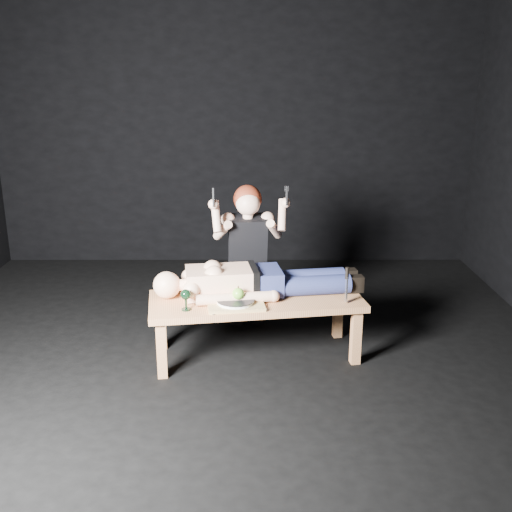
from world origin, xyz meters
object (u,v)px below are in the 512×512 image
Objects in this scene: goblet at (186,300)px; carving_knife at (347,285)px; kneeling_woman at (247,254)px; lying_man at (260,277)px; table at (256,327)px; serving_tray at (236,304)px.

goblet is 1.11m from carving_knife.
kneeling_woman is 4.65× the size of carving_knife.
lying_man is 0.63m from carving_knife.
serving_tray is (-0.14, -0.15, 0.24)m from table.
table is 0.60m from goblet.
kneeling_woman is (-0.10, 0.46, 0.03)m from lying_man.
kneeling_woman reaches higher than lying_man.
table is 0.68m from kneeling_woman.
kneeling_woman is at bearing 93.81° from lying_man.
goblet is (-0.40, -0.78, -0.08)m from kneeling_woman.
table is 0.31m from serving_tray.
serving_tray is at bearing 12.68° from goblet.
goblet reaches higher than table.
carving_knife reaches higher than lying_man.
kneeling_woman reaches higher than carving_knife.
goblet is at bearing -122.70° from kneeling_woman.
carving_knife reaches higher than serving_tray.
table is 0.73m from carving_knife.
serving_tray is (-0.07, -0.70, -0.15)m from kneeling_woman.
lying_man reaches higher than serving_tray.
carving_knife is (1.10, 0.13, 0.06)m from goblet.
kneeling_woman is 0.88m from goblet.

